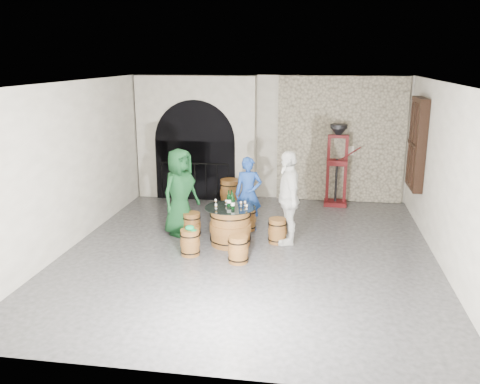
% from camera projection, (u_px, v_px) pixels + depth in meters
% --- Properties ---
extents(ground, '(8.00, 8.00, 0.00)m').
position_uv_depth(ground, '(249.00, 252.00, 9.81)').
color(ground, '#2C2C2F').
rests_on(ground, ground).
extents(wall_back, '(8.00, 0.00, 8.00)m').
position_uv_depth(wall_back, '(270.00, 138.00, 13.21)').
color(wall_back, beige).
rests_on(wall_back, ground).
extents(wall_front, '(8.00, 0.00, 8.00)m').
position_uv_depth(wall_front, '(200.00, 249.00, 5.58)').
color(wall_front, beige).
rests_on(wall_front, ground).
extents(wall_left, '(0.00, 8.00, 8.00)m').
position_uv_depth(wall_left, '(72.00, 165.00, 9.92)').
color(wall_left, beige).
rests_on(wall_left, ground).
extents(wall_right, '(0.00, 8.00, 8.00)m').
position_uv_depth(wall_right, '(447.00, 178.00, 8.87)').
color(wall_right, beige).
rests_on(wall_right, ground).
extents(ceiling, '(8.00, 8.00, 0.00)m').
position_uv_depth(ceiling, '(250.00, 83.00, 8.98)').
color(ceiling, beige).
rests_on(ceiling, wall_back).
extents(stone_facing_panel, '(3.20, 0.12, 3.18)m').
position_uv_depth(stone_facing_panel, '(341.00, 140.00, 12.89)').
color(stone_facing_panel, '#AEA48B').
rests_on(stone_facing_panel, ground).
extents(arched_opening, '(3.10, 0.60, 3.19)m').
position_uv_depth(arched_opening, '(197.00, 138.00, 13.25)').
color(arched_opening, beige).
rests_on(arched_opening, ground).
extents(shuttered_window, '(0.23, 1.10, 2.00)m').
position_uv_depth(shuttered_window, '(417.00, 144.00, 11.13)').
color(shuttered_window, black).
rests_on(shuttered_window, wall_right).
extents(barrel_table, '(1.01, 1.01, 0.78)m').
position_uv_depth(barrel_table, '(230.00, 226.00, 10.11)').
color(barrel_table, brown).
rests_on(barrel_table, ground).
extents(barrel_stool_left, '(0.39, 0.39, 0.51)m').
position_uv_depth(barrel_stool_left, '(192.00, 225.00, 10.61)').
color(barrel_stool_left, brown).
rests_on(barrel_stool_left, ground).
extents(barrel_stool_far, '(0.39, 0.39, 0.51)m').
position_uv_depth(barrel_stool_far, '(247.00, 219.00, 11.00)').
color(barrel_stool_far, brown).
rests_on(barrel_stool_far, ground).
extents(barrel_stool_right, '(0.39, 0.39, 0.51)m').
position_uv_depth(barrel_stool_right, '(277.00, 231.00, 10.23)').
color(barrel_stool_right, brown).
rests_on(barrel_stool_right, ground).
extents(barrel_stool_near_right, '(0.39, 0.39, 0.51)m').
position_uv_depth(barrel_stool_near_right, '(238.00, 249.00, 9.24)').
color(barrel_stool_near_right, brown).
rests_on(barrel_stool_near_right, ground).
extents(barrel_stool_near_left, '(0.39, 0.39, 0.51)m').
position_uv_depth(barrel_stool_near_left, '(190.00, 243.00, 9.58)').
color(barrel_stool_near_left, brown).
rests_on(barrel_stool_near_left, ground).
extents(green_cap, '(0.23, 0.18, 0.10)m').
position_uv_depth(green_cap, '(190.00, 228.00, 9.51)').
color(green_cap, '#0B8342').
rests_on(green_cap, barrel_stool_near_left).
extents(person_green, '(0.97, 1.07, 1.83)m').
position_uv_depth(person_green, '(180.00, 192.00, 10.58)').
color(person_green, '#103B1B').
rests_on(person_green, ground).
extents(person_blue, '(0.62, 0.44, 1.59)m').
position_uv_depth(person_blue, '(248.00, 194.00, 10.90)').
color(person_blue, navy).
rests_on(person_blue, ground).
extents(person_white, '(0.72, 1.19, 1.89)m').
position_uv_depth(person_white, '(288.00, 197.00, 10.06)').
color(person_white, silver).
rests_on(person_white, ground).
extents(wine_bottle_left, '(0.08, 0.08, 0.32)m').
position_uv_depth(wine_bottle_left, '(229.00, 200.00, 10.04)').
color(wine_bottle_left, black).
rests_on(wine_bottle_left, barrel_table).
extents(wine_bottle_center, '(0.08, 0.08, 0.32)m').
position_uv_depth(wine_bottle_center, '(233.00, 202.00, 9.86)').
color(wine_bottle_center, black).
rests_on(wine_bottle_center, barrel_table).
extents(wine_bottle_right, '(0.08, 0.08, 0.32)m').
position_uv_depth(wine_bottle_right, '(232.00, 200.00, 10.04)').
color(wine_bottle_right, black).
rests_on(wine_bottle_right, barrel_table).
extents(tasting_glass_a, '(0.05, 0.05, 0.10)m').
position_uv_depth(tasting_glass_a, '(216.00, 206.00, 9.88)').
color(tasting_glass_a, '#B87323').
rests_on(tasting_glass_a, barrel_table).
extents(tasting_glass_b, '(0.05, 0.05, 0.10)m').
position_uv_depth(tasting_glass_b, '(241.00, 204.00, 10.05)').
color(tasting_glass_b, '#B87323').
rests_on(tasting_glass_b, barrel_table).
extents(tasting_glass_c, '(0.05, 0.05, 0.10)m').
position_uv_depth(tasting_glass_c, '(226.00, 202.00, 10.16)').
color(tasting_glass_c, '#B87323').
rests_on(tasting_glass_c, barrel_table).
extents(tasting_glass_d, '(0.05, 0.05, 0.10)m').
position_uv_depth(tasting_glass_d, '(245.00, 203.00, 10.09)').
color(tasting_glass_d, '#B87323').
rests_on(tasting_glass_d, barrel_table).
extents(tasting_glass_e, '(0.05, 0.05, 0.10)m').
position_uv_depth(tasting_glass_e, '(247.00, 207.00, 9.85)').
color(tasting_glass_e, '#B87323').
rests_on(tasting_glass_e, barrel_table).
extents(tasting_glass_f, '(0.05, 0.05, 0.10)m').
position_uv_depth(tasting_glass_f, '(216.00, 202.00, 10.21)').
color(tasting_glass_f, '#B87323').
rests_on(tasting_glass_f, barrel_table).
extents(side_barrel, '(0.50, 0.50, 0.67)m').
position_uv_depth(side_barrel, '(230.00, 192.00, 12.81)').
color(side_barrel, brown).
rests_on(side_barrel, ground).
extents(corking_press, '(0.84, 0.47, 2.05)m').
position_uv_depth(corking_press, '(337.00, 159.00, 12.59)').
color(corking_press, '#520D0F').
rests_on(corking_press, ground).
extents(control_box, '(0.18, 0.10, 0.22)m').
position_uv_depth(control_box, '(350.00, 151.00, 12.84)').
color(control_box, silver).
rests_on(control_box, wall_back).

